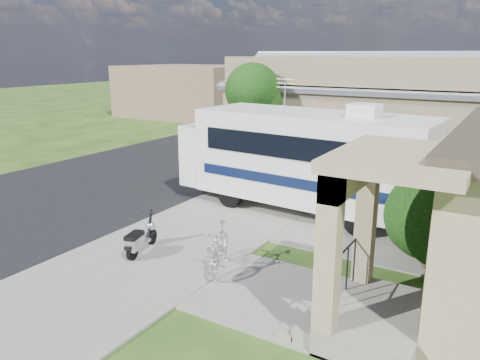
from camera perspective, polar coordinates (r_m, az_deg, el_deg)
The scene contains 18 objects.
ground at distance 12.08m, azimuth -4.17°, elevation -8.96°, with size 120.00×120.00×0.00m, color #173A0F.
street_slab at distance 24.04m, azimuth -5.03°, elevation 3.29°, with size 9.00×80.00×0.02m, color black.
sidewalk_slab at distance 20.95m, azimuth 9.50°, elevation 1.42°, with size 4.00×80.00×0.06m, color slate.
driveway_slab at distance 15.15m, azimuth 10.47°, elevation -3.99°, with size 7.00×6.00×0.05m, color slate.
walk_slab at distance 9.96m, azimuth 7.03°, elevation -14.46°, with size 4.00×3.00×0.05m, color slate.
warehouse at distance 24.00m, azimuth 15.53°, elevation 7.57°, with size 12.50×8.40×5.04m.
distant_bldg_far at distance 38.94m, azimuth -6.02°, elevation 10.76°, with size 10.00×8.00×4.00m, color brown.
distant_bldg_near at distance 48.13m, azimuth 4.75°, elevation 11.14°, with size 8.00×7.00×3.20m, color #746348.
street_tree_a at distance 20.74m, azimuth 1.85°, elevation 10.50°, with size 2.44×2.40×4.58m.
street_tree_b at distance 29.83m, azimuth 11.54°, elevation 11.91°, with size 2.44×2.40×4.73m.
street_tree_c at distance 38.42m, azimuth 16.21°, elevation 11.85°, with size 2.44×2.40×4.42m.
motorhome at distance 14.90m, azimuth 7.76°, elevation 2.86°, with size 8.29×3.09×4.17m.
shrub at distance 11.59m, azimuth 22.62°, elevation -3.64°, with size 2.27×2.17×2.79m.
scooter at distance 12.07m, azimuth -12.10°, elevation -7.07°, with size 0.66×1.44×0.96m.
bicycle at distance 10.95m, azimuth -2.49°, elevation -8.48°, with size 0.51×1.80×1.08m, color #B7B8C0.
pickup_truck at distance 25.97m, azimuth 2.21°, elevation 6.21°, with size 2.97×6.45×1.79m, color silver.
van at distance 32.47m, azimuth 7.38°, elevation 7.79°, with size 2.35×5.79×1.68m, color silver.
garden_hose at distance 10.31m, azimuth 13.19°, elevation -13.33°, with size 0.36×0.36×0.16m, color #125B13.
Camera 1 is at (6.44, -8.96, 4.93)m, focal length 35.00 mm.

